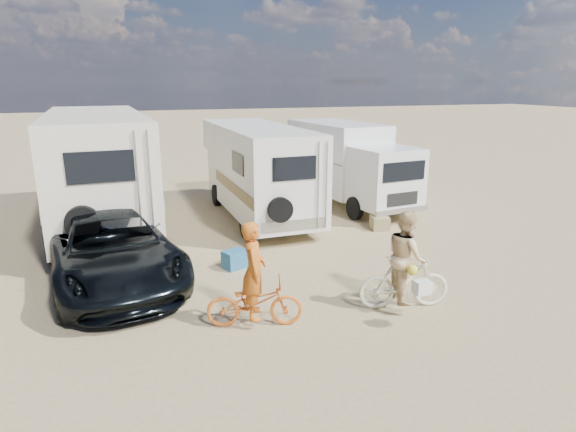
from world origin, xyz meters
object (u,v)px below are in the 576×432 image
object	(u,v)px
rv_main	(258,173)
rider_woman	(406,265)
rider_man	(254,280)
crate	(380,223)
cooler	(235,259)
bike_parked	(392,201)
bike_woman	(404,282)
box_truck	(350,165)
dark_suv	(110,248)
bike_man	(254,302)
rv_left	(99,171)

from	to	relation	value
rv_main	rider_woman	world-z (taller)	rv_main
rider_man	crate	size ratio (longest dim) A/B	3.58
rv_main	cooler	xyz separation A→B (m)	(-1.76, -4.15, -1.25)
bike_parked	cooler	size ratio (longest dim) A/B	3.06
rider_woman	bike_parked	world-z (taller)	rider_woman
bike_woman	cooler	bearing A→B (deg)	53.03
box_truck	cooler	bearing A→B (deg)	-144.48
rv_main	dark_suv	distance (m)	6.04
rider_woman	cooler	xyz separation A→B (m)	(-2.63, 3.12, -0.67)
crate	bike_man	bearing A→B (deg)	-138.72
bike_parked	bike_man	bearing A→B (deg)	169.15
box_truck	dark_suv	size ratio (longest dim) A/B	1.09
rider_man	bike_man	bearing A→B (deg)	15.59
rv_main	crate	bearing A→B (deg)	-40.76
bike_man	crate	world-z (taller)	bike_man
rv_main	rider_woman	xyz separation A→B (m)	(0.87, -7.27, -0.58)
rv_main	rv_left	world-z (taller)	rv_left
rv_main	bike_man	xyz separation A→B (m)	(-2.06, -7.01, -1.01)
rv_main	rider_man	distance (m)	7.33
bike_man	bike_parked	world-z (taller)	bike_man
rv_left	dark_suv	world-z (taller)	rv_left
rv_left	bike_parked	bearing A→B (deg)	-13.12
rv_left	rider_man	size ratio (longest dim) A/B	4.62
rv_left	cooler	world-z (taller)	rv_left
rider_woman	bike_woman	bearing A→B (deg)	-77.05
rider_man	rider_woman	distance (m)	2.94
rv_main	bike_man	bearing A→B (deg)	-107.15
rv_left	crate	xyz separation A→B (m)	(7.76, -3.13, -1.50)
rider_woman	crate	size ratio (longest dim) A/B	3.56
rv_main	crate	world-z (taller)	rv_main
rider_woman	cooler	distance (m)	4.13
rv_left	bike_man	size ratio (longest dim) A/B	4.79
bike_woman	bike_parked	size ratio (longest dim) A/B	1.09
rider_man	crate	distance (m)	6.81
dark_suv	bike_woman	xyz separation A→B (m)	(5.35, -3.29, -0.23)
dark_suv	rv_left	bearing A→B (deg)	83.58
bike_man	crate	bearing A→B (deg)	-33.13
rider_woman	crate	distance (m)	5.24
box_truck	rider_woman	size ratio (longest dim) A/B	3.38
bike_parked	crate	size ratio (longest dim) A/B	3.27
cooler	rider_man	bearing A→B (deg)	-119.58
cooler	crate	xyz separation A→B (m)	(4.79, 1.60, -0.01)
rv_main	box_truck	xyz separation A→B (m)	(3.52, 0.56, -0.04)
box_truck	cooler	world-z (taller)	box_truck
box_truck	crate	size ratio (longest dim) A/B	12.04
bike_woman	cooler	distance (m)	4.09
rider_man	rider_woman	size ratio (longest dim) A/B	1.00
rider_man	cooler	xyz separation A→B (m)	(0.30, 2.87, -0.68)
bike_parked	rv_left	bearing A→B (deg)	115.77
rv_left	dark_suv	xyz separation A→B (m)	(0.24, -4.57, -0.94)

